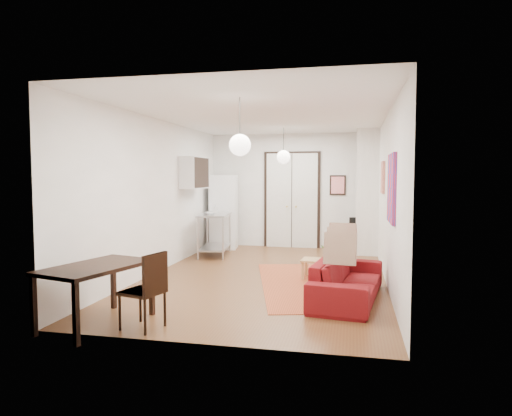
% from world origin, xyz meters
% --- Properties ---
extents(floor, '(7.00, 7.00, 0.00)m').
position_xyz_m(floor, '(0.00, 0.00, 0.00)').
color(floor, brown).
rests_on(floor, ground).
extents(ceiling, '(4.20, 7.00, 0.02)m').
position_xyz_m(ceiling, '(0.00, 0.00, 2.90)').
color(ceiling, white).
rests_on(ceiling, wall_back).
extents(wall_back, '(4.20, 0.02, 2.90)m').
position_xyz_m(wall_back, '(0.00, 3.50, 1.45)').
color(wall_back, white).
rests_on(wall_back, floor).
extents(wall_front, '(4.20, 0.02, 2.90)m').
position_xyz_m(wall_front, '(0.00, -3.50, 1.45)').
color(wall_front, white).
rests_on(wall_front, floor).
extents(wall_left, '(0.02, 7.00, 2.90)m').
position_xyz_m(wall_left, '(-2.10, 0.00, 1.45)').
color(wall_left, white).
rests_on(wall_left, floor).
extents(wall_right, '(0.02, 7.00, 2.90)m').
position_xyz_m(wall_right, '(2.10, 0.00, 1.45)').
color(wall_right, white).
rests_on(wall_right, floor).
extents(double_doors, '(1.44, 0.06, 2.50)m').
position_xyz_m(double_doors, '(0.00, 3.46, 1.20)').
color(double_doors, silver).
rests_on(double_doors, wall_back).
extents(stub_partition, '(0.50, 0.10, 2.90)m').
position_xyz_m(stub_partition, '(1.85, 2.55, 1.45)').
color(stub_partition, white).
rests_on(stub_partition, floor).
extents(wall_cabinet, '(0.35, 1.00, 0.70)m').
position_xyz_m(wall_cabinet, '(-1.92, 1.50, 1.90)').
color(wall_cabinet, white).
rests_on(wall_cabinet, wall_left).
extents(painting_popart, '(0.05, 1.00, 1.00)m').
position_xyz_m(painting_popart, '(2.08, -1.25, 1.65)').
color(painting_popart, red).
rests_on(painting_popart, wall_right).
extents(painting_abstract, '(0.05, 0.50, 0.60)m').
position_xyz_m(painting_abstract, '(2.08, 0.80, 1.80)').
color(painting_abstract, beige).
rests_on(painting_abstract, wall_right).
extents(poster_back, '(0.40, 0.03, 0.50)m').
position_xyz_m(poster_back, '(1.15, 3.47, 1.60)').
color(poster_back, red).
rests_on(poster_back, wall_back).
extents(print_left, '(0.03, 0.44, 0.54)m').
position_xyz_m(print_left, '(-2.07, 2.00, 1.95)').
color(print_left, '#9A5C40').
rests_on(print_left, wall_left).
extents(pendant_back, '(0.30, 0.30, 0.80)m').
position_xyz_m(pendant_back, '(0.00, 2.00, 2.25)').
color(pendant_back, silver).
rests_on(pendant_back, ceiling).
extents(pendant_front, '(0.30, 0.30, 0.80)m').
position_xyz_m(pendant_front, '(0.00, -2.00, 2.25)').
color(pendant_front, silver).
rests_on(pendant_front, ceiling).
extents(kilim_rug, '(2.06, 3.63, 0.01)m').
position_xyz_m(kilim_rug, '(0.67, -0.52, 0.00)').
color(kilim_rug, '#AE482B').
rests_on(kilim_rug, floor).
extents(sofa, '(2.19, 1.11, 0.61)m').
position_xyz_m(sofa, '(1.47, -1.33, 0.31)').
color(sofa, maroon).
rests_on(sofa, floor).
extents(coffee_table, '(0.81, 0.50, 0.35)m').
position_xyz_m(coffee_table, '(1.04, -0.06, 0.30)').
color(coffee_table, tan).
rests_on(coffee_table, floor).
extents(potted_plant, '(0.33, 0.29, 0.34)m').
position_xyz_m(potted_plant, '(1.14, -0.06, 0.52)').
color(potted_plant, '#387133').
rests_on(potted_plant, coffee_table).
extents(kitchen_counter, '(0.80, 1.34, 0.97)m').
position_xyz_m(kitchen_counter, '(-1.57, 1.86, 0.63)').
color(kitchen_counter, silver).
rests_on(kitchen_counter, floor).
extents(bowl, '(0.29, 0.29, 0.06)m').
position_xyz_m(bowl, '(-1.57, 1.56, 0.99)').
color(bowl, beige).
rests_on(bowl, kitchen_counter).
extents(soap_bottle, '(0.12, 0.12, 0.20)m').
position_xyz_m(soap_bottle, '(-1.62, 2.11, 1.07)').
color(soap_bottle, teal).
rests_on(soap_bottle, kitchen_counter).
extents(fridge, '(0.74, 0.74, 1.85)m').
position_xyz_m(fridge, '(-1.66, 2.92, 0.93)').
color(fridge, white).
rests_on(fridge, floor).
extents(dining_table, '(1.08, 1.49, 0.74)m').
position_xyz_m(dining_table, '(-1.52, -3.15, 0.66)').
color(dining_table, black).
rests_on(dining_table, floor).
extents(dining_chair_near, '(0.53, 0.67, 0.92)m').
position_xyz_m(dining_chair_near, '(-0.92, -3.06, 0.53)').
color(dining_chair_near, '#321D10').
rests_on(dining_chair_near, floor).
extents(dining_chair_far, '(0.53, 0.67, 0.92)m').
position_xyz_m(dining_chair_far, '(-0.92, -3.06, 0.53)').
color(dining_chair_far, '#321D10').
rests_on(dining_chair_far, floor).
extents(black_side_chair, '(0.48, 0.48, 0.86)m').
position_xyz_m(black_side_chair, '(1.60, 3.09, 0.50)').
color(black_side_chair, black).
rests_on(black_side_chair, floor).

